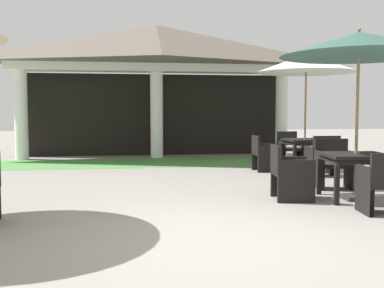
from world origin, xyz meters
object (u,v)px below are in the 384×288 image
Objects in this scene: patio_table_mid_left at (356,160)px; patio_chair_mid_right_south at (323,157)px; patio_umbrella_mid_right at (306,64)px; patio_table_mid_right at (305,143)px; patio_chair_mid_right_north at (290,150)px; patio_chair_mid_left_south at (384,185)px; patio_chair_mid_left_west at (290,174)px; patio_umbrella_mid_left at (359,45)px; patio_chair_mid_left_north at (334,165)px; patio_chair_mid_right_west at (264,154)px.

patio_table_mid_left is 1.23× the size of patio_chair_mid_right_south.
patio_table_mid_left is 4.11m from patio_umbrella_mid_right.
patio_chair_mid_right_north is (-0.00, 1.00, -0.23)m from patio_table_mid_right.
patio_chair_mid_left_south is at bearing -99.15° from patio_umbrella_mid_right.
patio_chair_mid_left_west is 1.02× the size of patio_chair_mid_left_south.
patio_chair_mid_right_south reaches higher than patio_chair_mid_left_west.
patio_table_mid_right is 1.02× the size of patio_chair_mid_right_south.
patio_table_mid_right is at bearing 88.23° from patio_chair_mid_left_south.
patio_chair_mid_left_north is (0.14, 1.05, -2.01)m from patio_umbrella_mid_left.
patio_table_mid_right is (0.48, 2.55, 0.21)m from patio_chair_mid_left_north.
patio_table_mid_right is 1.03× the size of patio_chair_mid_right_north.
patio_chair_mid_right_north is (-0.01, 2.01, -0.01)m from patio_chair_mid_right_south.
patio_chair_mid_left_west is at bearing 172.62° from patio_umbrella_mid_left.
patio_chair_mid_left_north is at bearing -100.58° from patio_table_mid_right.
patio_table_mid_left is 0.39× the size of patio_umbrella_mid_right.
patio_umbrella_mid_left is 4.15m from patio_chair_mid_right_west.
patio_chair_mid_left_south is at bearing -97.38° from patio_table_mid_left.
patio_table_mid_left is 0.40× the size of patio_umbrella_mid_left.
patio_chair_mid_right_south reaches higher than patio_table_mid_right.
patio_table_mid_left is 1.08m from patio_chair_mid_left_south.
patio_chair_mid_left_north is 1.05× the size of patio_chair_mid_left_south.
patio_chair_mid_right_south is at bearing 44.89° from patio_chair_mid_right_west.
patio_umbrella_mid_right reaches higher than patio_table_mid_left.
patio_table_mid_left is at bearing -99.66° from patio_umbrella_mid_right.
patio_umbrella_mid_left is 3.00× the size of patio_table_mid_right.
patio_umbrella_mid_right is at bearing 88.23° from patio_chair_mid_left_south.
patio_chair_mid_left_west is at bearing 172.62° from patio_table_mid_left.
patio_table_mid_left is 1.28× the size of patio_chair_mid_left_south.
patio_umbrella_mid_right is at bearing 80.34° from patio_table_mid_left.
patio_chair_mid_left_north reaches higher than patio_chair_mid_left_south.
patio_chair_mid_left_south is 0.96× the size of patio_chair_mid_right_south.
patio_chair_mid_left_west reaches higher than patio_chair_mid_right_west.
patio_umbrella_mid_left is 3.05× the size of patio_chair_mid_right_south.
patio_chair_mid_right_north is at bearing 89.87° from patio_chair_mid_left_south.
patio_chair_mid_right_west is (-0.39, 3.59, -0.24)m from patio_table_mid_left.
patio_table_mid_left is at bearing 82.27° from patio_chair_mid_right_north.
patio_chair_mid_right_north is 1.05× the size of patio_chair_mid_right_west.
patio_umbrella_mid_right is 3.18× the size of patio_chair_mid_right_south.
patio_chair_mid_right_south reaches higher than patio_chair_mid_right_north.
patio_table_mid_left is at bearing -103.55° from patio_chair_mid_right_south.
patio_umbrella_mid_right is 2.35m from patio_chair_mid_right_west.
patio_umbrella_mid_left is 3.17× the size of patio_chair_mid_left_south.
patio_umbrella_mid_right is at bearing 90.00° from patio_chair_mid_right_north.
patio_chair_mid_left_south is 0.97× the size of patio_chair_mid_right_north.
patio_chair_mid_left_west reaches higher than patio_table_mid_left.
patio_umbrella_mid_left is at bearing -99.66° from patio_umbrella_mid_right.
patio_table_mid_left is 1.21× the size of patio_chair_mid_left_north.
patio_chair_mid_right_west is at bearing 96.18° from patio_umbrella_mid_left.
patio_chair_mid_left_west is at bearing -124.26° from patio_chair_mid_right_south.
patio_umbrella_mid_left is 3.23× the size of patio_chair_mid_right_west.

